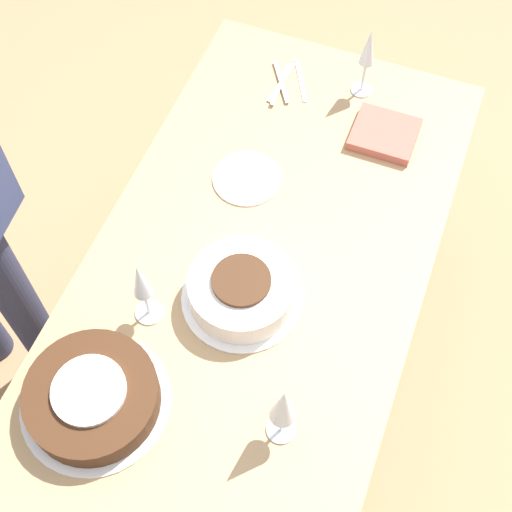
{
  "coord_description": "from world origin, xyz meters",
  "views": [
    {
      "loc": [
        0.83,
        0.32,
        2.26
      ],
      "look_at": [
        0.0,
        0.0,
        0.77
      ],
      "focal_mm": 50.0,
      "sensor_mm": 36.0,
      "label": 1
    }
  ],
  "objects_px": {
    "cake_front_chocolate": "(93,397)",
    "wine_glass_near": "(141,284)",
    "wine_glass_extra": "(368,52)",
    "cake_center_white": "(240,289)",
    "wine_glass_far": "(283,406)"
  },
  "relations": [
    {
      "from": "cake_front_chocolate",
      "to": "wine_glass_near",
      "type": "height_order",
      "value": "wine_glass_near"
    },
    {
      "from": "cake_front_chocolate",
      "to": "wine_glass_extra",
      "type": "bearing_deg",
      "value": 165.81
    },
    {
      "from": "cake_center_white",
      "to": "wine_glass_extra",
      "type": "xyz_separation_m",
      "value": [
        -0.76,
        0.08,
        0.11
      ]
    },
    {
      "from": "cake_front_chocolate",
      "to": "wine_glass_near",
      "type": "bearing_deg",
      "value": 176.24
    },
    {
      "from": "wine_glass_near",
      "to": "wine_glass_far",
      "type": "distance_m",
      "value": 0.42
    },
    {
      "from": "wine_glass_extra",
      "to": "wine_glass_near",
      "type": "bearing_deg",
      "value": -16.98
    },
    {
      "from": "wine_glass_near",
      "to": "wine_glass_far",
      "type": "relative_size",
      "value": 0.95
    },
    {
      "from": "wine_glass_near",
      "to": "wine_glass_far",
      "type": "xyz_separation_m",
      "value": [
        0.16,
        0.39,
        0.01
      ]
    },
    {
      "from": "cake_center_white",
      "to": "cake_front_chocolate",
      "type": "xyz_separation_m",
      "value": [
        0.36,
        -0.21,
        -0.0
      ]
    },
    {
      "from": "wine_glass_far",
      "to": "wine_glass_near",
      "type": "bearing_deg",
      "value": -111.76
    },
    {
      "from": "cake_center_white",
      "to": "wine_glass_far",
      "type": "distance_m",
      "value": 0.36
    },
    {
      "from": "cake_front_chocolate",
      "to": "wine_glass_extra",
      "type": "height_order",
      "value": "wine_glass_extra"
    },
    {
      "from": "cake_front_chocolate",
      "to": "wine_glass_far",
      "type": "relative_size",
      "value": 1.45
    },
    {
      "from": "wine_glass_near",
      "to": "wine_glass_extra",
      "type": "height_order",
      "value": "same"
    },
    {
      "from": "cake_center_white",
      "to": "wine_glass_extra",
      "type": "height_order",
      "value": "wine_glass_extra"
    }
  ]
}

